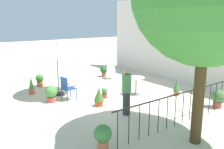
{
  "coord_description": "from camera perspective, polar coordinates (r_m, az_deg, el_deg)",
  "views": [
    {
      "loc": [
        7.7,
        -5.71,
        3.13
      ],
      "look_at": [
        0.0,
        -0.01,
        0.96
      ],
      "focal_mm": 38.42,
      "sensor_mm": 36.0,
      "label": 1
    }
  ],
  "objects": [
    {
      "name": "cafe_table_0",
      "position": [
        10.28,
        5.75,
        -1.92
      ],
      "size": [
        0.71,
        0.71,
        0.78
      ],
      "color": "white",
      "rests_on": "ground"
    },
    {
      "name": "potted_plant_6",
      "position": [
        12.11,
        -16.82,
        -1.18
      ],
      "size": [
        0.38,
        0.38,
        0.6
      ],
      "color": "#C06840",
      "rests_on": "ground"
    },
    {
      "name": "potted_plant_4",
      "position": [
        9.88,
        -1.76,
        -4.3
      ],
      "size": [
        0.25,
        0.25,
        0.44
      ],
      "color": "brown",
      "rests_on": "ground"
    },
    {
      "name": "patio_chair_0",
      "position": [
        9.65,
        -10.69,
        -2.94
      ],
      "size": [
        0.52,
        0.53,
        0.97
      ],
      "color": "#234493",
      "rests_on": "ground"
    },
    {
      "name": "potted_plant_1",
      "position": [
        10.93,
        -18.64,
        -2.57
      ],
      "size": [
        0.23,
        0.23,
        0.75
      ],
      "color": "#B35737",
      "rests_on": "ground"
    },
    {
      "name": "villa_facade",
      "position": [
        12.85,
        16.67,
        8.03
      ],
      "size": [
        10.73,
        0.3,
        4.38
      ],
      "primitive_type": "cube",
      "color": "silver",
      "rests_on": "ground"
    },
    {
      "name": "patio_umbrella_0",
      "position": [
        10.2,
        -13.02,
        5.73
      ],
      "size": [
        2.33,
        2.33,
        2.23
      ],
      "color": "#2D2D2D",
      "rests_on": "ground"
    },
    {
      "name": "ground_plane",
      "position": [
        10.08,
        0.04,
        -5.33
      ],
      "size": [
        60.0,
        60.0,
        0.0
      ],
      "primitive_type": "plane",
      "color": "beige"
    },
    {
      "name": "patio_chair_1",
      "position": [
        13.12,
        -0.26,
        1.28
      ],
      "size": [
        0.66,
        0.66,
        0.94
      ],
      "color": "white",
      "rests_on": "ground"
    },
    {
      "name": "potted_plant_3",
      "position": [
        6.09,
        -2.19,
        -14.24
      ],
      "size": [
        0.45,
        0.45,
        0.64
      ],
      "color": "#C16F49",
      "rests_on": "ground"
    },
    {
      "name": "potted_plant_8",
      "position": [
        10.51,
        15.17,
        -2.93
      ],
      "size": [
        0.3,
        0.3,
        0.69
      ],
      "color": "#AB5A38",
      "rests_on": "ground"
    },
    {
      "name": "potted_plant_5",
      "position": [
        8.94,
        -3.12,
        -5.18
      ],
      "size": [
        0.39,
        0.39,
        0.72
      ],
      "color": "#B95A32",
      "rests_on": "ground"
    },
    {
      "name": "terrace_railing",
      "position": [
        7.55,
        15.77,
        -6.68
      ],
      "size": [
        0.03,
        5.09,
        1.01
      ],
      "color": "black",
      "rests_on": "ground"
    },
    {
      "name": "potted_plant_0",
      "position": [
        13.59,
        -1.98,
        1.0
      ],
      "size": [
        0.42,
        0.44,
        0.62
      ],
      "color": "#BF5440",
      "rests_on": "ground"
    },
    {
      "name": "potted_plant_2",
      "position": [
        9.65,
        -14.27,
        -4.38
      ],
      "size": [
        0.47,
        0.47,
        0.65
      ],
      "color": "#B05340",
      "rests_on": "ground"
    },
    {
      "name": "standing_person",
      "position": [
        8.04,
        3.48,
        -3.88
      ],
      "size": [
        0.45,
        0.45,
        1.62
      ],
      "color": "#33333D",
      "rests_on": "ground"
    },
    {
      "name": "potted_plant_7",
      "position": [
        9.56,
        23.9,
        -4.96
      ],
      "size": [
        0.5,
        0.5,
        0.71
      ],
      "color": "#AF4A37",
      "rests_on": "ground"
    }
  ]
}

